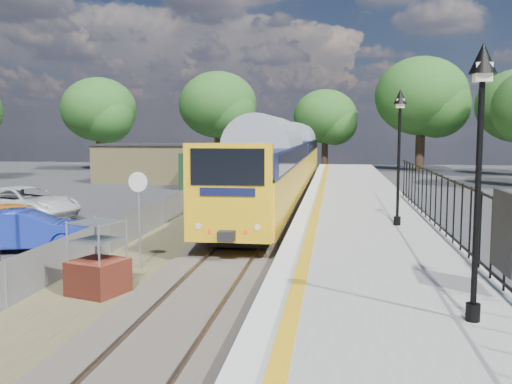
% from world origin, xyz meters
% --- Properties ---
extents(ground, '(120.00, 120.00, 0.00)m').
position_xyz_m(ground, '(0.00, 0.00, 0.00)').
color(ground, '#2D2D30').
rests_on(ground, ground).
extents(track_bed, '(5.90, 80.00, 0.29)m').
position_xyz_m(track_bed, '(-0.47, 9.67, 0.09)').
color(track_bed, '#473F38').
rests_on(track_bed, ground).
extents(platform, '(5.00, 70.00, 0.90)m').
position_xyz_m(platform, '(4.20, 8.00, 0.45)').
color(platform, gray).
rests_on(platform, ground).
extents(platform_edge, '(0.90, 70.00, 0.01)m').
position_xyz_m(platform_edge, '(2.14, 8.00, 0.90)').
color(platform_edge, silver).
rests_on(platform_edge, platform).
extents(victorian_lamp_south, '(0.44, 0.44, 4.60)m').
position_xyz_m(victorian_lamp_south, '(5.50, -4.00, 4.30)').
color(victorian_lamp_south, black).
rests_on(victorian_lamp_south, platform).
extents(victorian_lamp_north, '(0.44, 0.44, 4.60)m').
position_xyz_m(victorian_lamp_north, '(5.30, 6.00, 4.30)').
color(victorian_lamp_north, black).
rests_on(victorian_lamp_north, platform).
extents(palisade_fence, '(0.12, 26.00, 2.00)m').
position_xyz_m(palisade_fence, '(6.55, 2.24, 1.84)').
color(palisade_fence, black).
rests_on(palisade_fence, platform).
extents(wire_fence, '(0.06, 52.00, 1.20)m').
position_xyz_m(wire_fence, '(-4.20, 12.00, 0.60)').
color(wire_fence, '#999EA3').
rests_on(wire_fence, ground).
extents(outbuilding, '(10.80, 10.10, 3.12)m').
position_xyz_m(outbuilding, '(-10.91, 31.21, 1.52)').
color(outbuilding, tan).
rests_on(outbuilding, ground).
extents(tree_line, '(56.80, 43.80, 11.88)m').
position_xyz_m(tree_line, '(1.40, 42.00, 6.61)').
color(tree_line, '#332319').
rests_on(tree_line, ground).
extents(train, '(2.82, 40.83, 3.51)m').
position_xyz_m(train, '(0.00, 23.38, 2.34)').
color(train, gold).
rests_on(train, ground).
extents(brick_plinth, '(1.50, 1.50, 1.91)m').
position_xyz_m(brick_plinth, '(-2.63, -0.54, 0.92)').
color(brick_plinth, maroon).
rests_on(brick_plinth, ground).
extents(speed_sign, '(0.59, 0.13, 2.92)m').
position_xyz_m(speed_sign, '(-2.50, 2.15, 2.00)').
color(speed_sign, '#999EA3').
rests_on(speed_sign, ground).
extents(car_blue, '(4.55, 2.84, 1.41)m').
position_xyz_m(car_blue, '(-7.30, 4.33, 0.71)').
color(car_blue, '#1C30AB').
rests_on(car_blue, ground).
extents(car_yellow, '(4.15, 2.58, 1.12)m').
position_xyz_m(car_yellow, '(-9.66, 7.65, 0.56)').
color(car_yellow, orange).
rests_on(car_yellow, ground).
extents(car_white, '(6.04, 3.97, 1.54)m').
position_xyz_m(car_white, '(-11.15, 10.85, 0.77)').
color(car_white, silver).
rests_on(car_white, ground).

